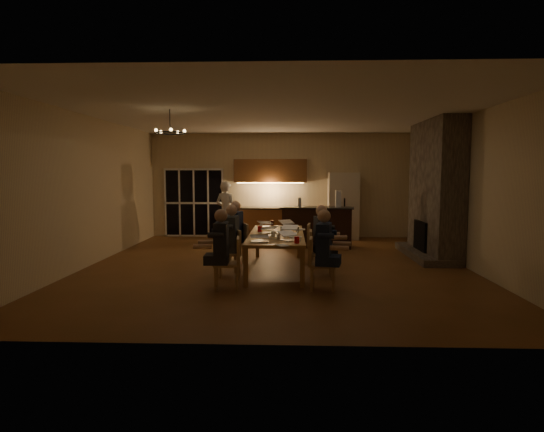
{
  "coord_description": "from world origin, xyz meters",
  "views": [
    {
      "loc": [
        0.28,
        -9.58,
        1.98
      ],
      "look_at": [
        -0.1,
        0.3,
        1.05
      ],
      "focal_mm": 30.0,
      "sensor_mm": 36.0,
      "label": 1
    }
  ],
  "objects": [
    {
      "name": "refrigerator",
      "position": [
        1.9,
        4.15,
        1.0
      ],
      "size": [
        0.9,
        0.68,
        2.0
      ],
      "primitive_type": "cube",
      "color": "beige",
      "rests_on": "ground"
    },
    {
      "name": "redcup_near",
      "position": [
        0.41,
        -1.66,
        0.81
      ],
      "size": [
        0.09,
        0.09,
        0.12
      ],
      "primitive_type": "cylinder",
      "color": "red",
      "rests_on": "dining_table"
    },
    {
      "name": "can_silver",
      "position": [
        0.08,
        -1.2,
        0.81
      ],
      "size": [
        0.06,
        0.06,
        0.12
      ],
      "primitive_type": "cylinder",
      "color": "#B2B2B7",
      "rests_on": "dining_table"
    },
    {
      "name": "chair_left_near",
      "position": [
        -0.79,
        -1.97,
        0.45
      ],
      "size": [
        0.48,
        0.48,
        0.89
      ],
      "primitive_type": null,
      "rotation": [
        0.0,
        0.0,
        -1.47
      ],
      "color": "tan",
      "rests_on": "ground"
    },
    {
      "name": "mug_mid",
      "position": [
        0.13,
        0.06,
        0.8
      ],
      "size": [
        0.08,
        0.08,
        0.1
      ],
      "primitive_type": "cylinder",
      "color": "white",
      "rests_on": "dining_table"
    },
    {
      "name": "bar_bottle",
      "position": [
        0.56,
        2.68,
        1.2
      ],
      "size": [
        0.09,
        0.09,
        0.24
      ],
      "primitive_type": "cylinder",
      "color": "#99999E",
      "rests_on": "bar_island"
    },
    {
      "name": "person_left_far",
      "position": [
        -0.88,
        0.19,
        0.69
      ],
      "size": [
        0.7,
        0.7,
        1.38
      ],
      "primitive_type": null,
      "rotation": [
        0.0,
        0.0,
        -1.75
      ],
      "color": "#1B2344",
      "rests_on": "ground"
    },
    {
      "name": "chair_left_far",
      "position": [
        -0.86,
        0.11,
        0.45
      ],
      "size": [
        0.56,
        0.56,
        0.89
      ],
      "primitive_type": null,
      "rotation": [
        0.0,
        0.0,
        -1.24
      ],
      "color": "tan",
      "rests_on": "ground"
    },
    {
      "name": "fireplace",
      "position": [
        3.7,
        1.2,
        1.6
      ],
      "size": [
        0.58,
        2.5,
        3.2
      ],
      "primitive_type": "cube",
      "color": "#655B4F",
      "rests_on": "ground"
    },
    {
      "name": "floor",
      "position": [
        0.0,
        0.0,
        0.0
      ],
      "size": [
        9.0,
        9.0,
        0.0
      ],
      "primitive_type": "plane",
      "color": "brown",
      "rests_on": "ground"
    },
    {
      "name": "person_right_near",
      "position": [
        0.86,
        -2.04,
        0.69
      ],
      "size": [
        0.71,
        0.71,
        1.38
      ],
      "primitive_type": null,
      "rotation": [
        0.0,
        0.0,
        1.38
      ],
      "color": "#1B2344",
      "rests_on": "ground"
    },
    {
      "name": "ceiling",
      "position": [
        0.0,
        0.0,
        3.22
      ],
      "size": [
        8.0,
        9.0,
        0.04
      ],
      "primitive_type": "cube",
      "color": "white",
      "rests_on": "back_wall"
    },
    {
      "name": "chair_left_mid",
      "position": [
        -0.9,
        -0.97,
        0.45
      ],
      "size": [
        0.56,
        0.56,
        0.89
      ],
      "primitive_type": null,
      "rotation": [
        0.0,
        0.0,
        -1.25
      ],
      "color": "tan",
      "rests_on": "ground"
    },
    {
      "name": "back_wall",
      "position": [
        0.0,
        4.52,
        1.6
      ],
      "size": [
        8.0,
        0.04,
        3.2
      ],
      "primitive_type": "cube",
      "color": "tan",
      "rests_on": "ground"
    },
    {
      "name": "laptop_d",
      "position": [
        0.27,
        -0.4,
        0.86
      ],
      "size": [
        0.37,
        0.33,
        0.23
      ],
      "primitive_type": null,
      "rotation": [
        0.0,
        0.0,
        -0.19
      ],
      "color": "silver",
      "rests_on": "dining_table"
    },
    {
      "name": "bar_island",
      "position": [
        1.03,
        2.56,
        0.54
      ],
      "size": [
        2.0,
        0.95,
        1.08
      ],
      "primitive_type": "cube",
      "rotation": [
        0.0,
        0.0,
        -0.15
      ],
      "color": "black",
      "rests_on": "ground"
    },
    {
      "name": "laptop_f",
      "position": [
        0.27,
        0.64,
        0.86
      ],
      "size": [
        0.42,
        0.41,
        0.23
      ],
      "primitive_type": null,
      "rotation": [
        0.0,
        0.0,
        0.56
      ],
      "color": "silver",
      "rests_on": "dining_table"
    },
    {
      "name": "person_right_mid",
      "position": [
        0.89,
        -0.93,
        0.69
      ],
      "size": [
        0.69,
        0.69,
        1.38
      ],
      "primitive_type": null,
      "rotation": [
        0.0,
        0.0,
        1.74
      ],
      "color": "#202129",
      "rests_on": "ground"
    },
    {
      "name": "person_left_mid",
      "position": [
        -0.84,
        -0.88,
        0.69
      ],
      "size": [
        0.64,
        0.64,
        1.38
      ],
      "primitive_type": null,
      "rotation": [
        0.0,
        0.0,
        -1.65
      ],
      "color": "#363C40",
      "rests_on": "ground"
    },
    {
      "name": "chair_right_near",
      "position": [
        0.85,
        -1.95,
        0.45
      ],
      "size": [
        0.48,
        0.48,
        0.89
      ],
      "primitive_type": null,
      "rotation": [
        0.0,
        0.0,
        1.48
      ],
      "color": "tan",
      "rests_on": "ground"
    },
    {
      "name": "redcup_mid",
      "position": [
        -0.34,
        -0.09,
        0.81
      ],
      "size": [
        0.09,
        0.09,
        0.12
      ],
      "primitive_type": "cylinder",
      "color": "red",
      "rests_on": "dining_table"
    },
    {
      "name": "person_left_near",
      "position": [
        -0.87,
        -2.02,
        0.69
      ],
      "size": [
        0.62,
        0.62,
        1.38
      ],
      "primitive_type": null,
      "rotation": [
        0.0,
        0.0,
        -1.54
      ],
      "color": "#202129",
      "rests_on": "ground"
    },
    {
      "name": "can_right",
      "position": [
        0.45,
        -0.19,
        0.81
      ],
      "size": [
        0.06,
        0.06,
        0.12
      ],
      "primitive_type": "cylinder",
      "color": "#B2B2B7",
      "rests_on": "dining_table"
    },
    {
      "name": "bar_blender",
      "position": [
        1.58,
        2.53,
        1.3
      ],
      "size": [
        0.14,
        0.14,
        0.44
      ],
      "primitive_type": "cube",
      "rotation": [
        0.0,
        0.0,
        0.03
      ],
      "color": "silver",
      "rests_on": "bar_island"
    },
    {
      "name": "laptop_e",
      "position": [
        -0.23,
        0.7,
        0.86
      ],
      "size": [
        0.39,
        0.37,
        0.23
      ],
      "primitive_type": null,
      "rotation": [
        0.0,
        0.0,
        2.81
      ],
      "color": "silver",
      "rests_on": "dining_table"
    },
    {
      "name": "plate_left",
      "position": [
        -0.23,
        -1.37,
        0.76
      ],
      "size": [
        0.26,
        0.26,
        0.02
      ],
      "primitive_type": "cylinder",
      "color": "white",
      "rests_on": "dining_table"
    },
    {
      "name": "laptop_c",
      "position": [
        -0.17,
        -0.31,
        0.86
      ],
      "size": [
        0.41,
        0.39,
        0.23
      ],
      "primitive_type": null,
      "rotation": [
        0.0,
        0.0,
        3.61
      ],
      "color": "silver",
      "rests_on": "dining_table"
    },
    {
      "name": "laptop_a",
      "position": [
        -0.25,
        -1.53,
        0.86
      ],
      "size": [
        0.33,
        0.29,
        0.23
      ],
      "primitive_type": null,
      "rotation": [
        0.0,
        0.0,
        3.12
      ],
      "color": "silver",
      "rests_on": "dining_table"
    },
    {
      "name": "dining_table",
      "position": [
        0.02,
        -0.42,
        0.38
      ],
      "size": [
        1.1,
        2.97,
        0.75
      ],
      "primitive_type": "cube",
      "color": "#9E713F",
      "rests_on": "ground"
    },
    {
      "name": "right_wall",
      "position": [
        4.02,
        0.0,
        1.6
      ],
      "size": [
        0.04,
        9.0,
        3.2
      ],
      "primitive_type": "cube",
      "color": "tan",
      "rests_on": "ground"
    },
    {
      "name": "plate_far",
      "position": [
        0.49,
        0.28,
        0.76
      ],
      "size": [
        0.27,
        0.27,
        0.02
      ],
      "primitive_type": "cylinder",
      "color": "white",
      "rests_on": "dining_table"
    },
    {
      "name": "chandelier",
      "position": [
        -2.02,
        -0.84,
        2.75
      ],
      "size": [
        0.59,
        0.59,
        0.03
      ],
      "primitive_type": "torus",
      "color": "black",
      "rests_on": "ceiling"
    },
    {
      "name": "laptop_b",
      "position": [
        0.31,
        -1.34,
        0.86
      ],
      "size": [
        0.42,
        0.42,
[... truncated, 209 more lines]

